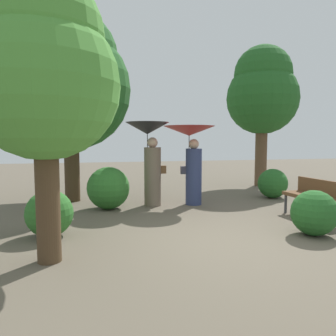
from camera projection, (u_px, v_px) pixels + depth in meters
ground_plane at (220, 241)px, 5.36m from camera, size 40.00×40.00×0.00m
person_left at (150, 149)px, 8.13m from camera, size 1.10×1.10×2.12m
person_right at (191, 148)px, 8.26m from camera, size 1.33×1.33×2.03m
park_bench at (316, 195)px, 6.81m from camera, size 0.56×1.52×0.83m
tree_near_left at (70, 79)px, 8.59m from camera, size 3.26×3.26×5.14m
tree_near_right at (263, 91)px, 11.55m from camera, size 2.57×2.57×5.05m
tree_mid_left at (44, 70)px, 4.22m from camera, size 2.02×2.02×3.85m
bush_path_left at (314, 213)px, 5.64m from camera, size 0.80×0.80×0.80m
bush_path_right at (273, 183)px, 9.31m from camera, size 0.85×0.85×0.85m
bush_behind_bench at (108, 188)px, 7.79m from camera, size 1.03×1.03×1.03m
bush_far_side at (49, 213)px, 5.57m from camera, size 0.81×0.81×0.81m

